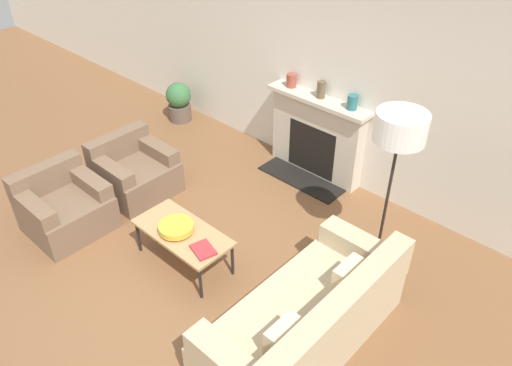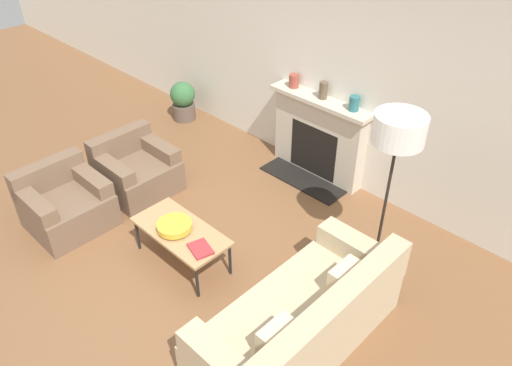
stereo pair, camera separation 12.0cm
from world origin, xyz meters
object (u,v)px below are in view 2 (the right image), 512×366
(fireplace, at_px, (318,138))
(book, at_px, (200,249))
(bowl, at_px, (174,226))
(couch, at_px, (302,321))
(armchair_near, at_px, (65,204))
(floor_lamp, at_px, (398,138))
(mantel_vase_left, at_px, (294,81))
(mantel_vase_center_left, at_px, (323,90))
(potted_plant, at_px, (183,100))
(mantel_vase_center_right, at_px, (354,103))
(coffee_table, at_px, (181,232))
(armchair_far, at_px, (136,170))

(fireplace, bearing_deg, book, -79.85)
(bowl, bearing_deg, couch, 3.40)
(couch, distance_m, bowl, 1.63)
(armchair_near, relative_size, floor_lamp, 0.48)
(armchair_near, distance_m, book, 1.88)
(armchair_near, bearing_deg, mantel_vase_left, -18.12)
(mantel_vase_center_left, bearing_deg, potted_plant, -173.75)
(floor_lamp, bearing_deg, mantel_vase_center_left, 148.63)
(couch, height_order, armchair_near, couch)
(mantel_vase_center_right, xyz_separation_m, potted_plant, (-2.91, -0.27, -0.85))
(book, height_order, floor_lamp, floor_lamp)
(armchair_near, xyz_separation_m, mantel_vase_center_right, (1.85, 2.84, 0.89))
(mantel_vase_left, bearing_deg, coffee_table, -77.69)
(bowl, height_order, mantel_vase_center_right, mantel_vase_center_right)
(floor_lamp, bearing_deg, armchair_near, -146.64)
(mantel_vase_center_right, relative_size, potted_plant, 0.29)
(coffee_table, bearing_deg, mantel_vase_center_left, 90.96)
(mantel_vase_left, bearing_deg, mantel_vase_center_left, 0.00)
(armchair_near, distance_m, floor_lamp, 3.71)
(bowl, bearing_deg, fireplace, 90.15)
(fireplace, height_order, floor_lamp, floor_lamp)
(armchair_far, bearing_deg, armchair_near, -180.00)
(couch, bearing_deg, mantel_vase_left, -137.27)
(floor_lamp, relative_size, potted_plant, 2.86)
(armchair_far, height_order, potted_plant, armchair_far)
(couch, relative_size, armchair_far, 2.31)
(coffee_table, height_order, mantel_vase_center_left, mantel_vase_center_left)
(couch, xyz_separation_m, mantel_vase_center_right, (-1.16, 2.25, 0.86))
(fireplace, bearing_deg, bowl, -89.85)
(coffee_table, bearing_deg, book, -7.54)
(coffee_table, height_order, mantel_vase_left, mantel_vase_left)
(armchair_near, relative_size, mantel_vase_center_right, 4.80)
(armchair_far, xyz_separation_m, bowl, (1.39, -0.46, 0.20))
(coffee_table, relative_size, bowl, 2.97)
(floor_lamp, height_order, mantel_vase_center_left, floor_lamp)
(armchair_near, height_order, mantel_vase_left, mantel_vase_left)
(couch, relative_size, mantel_vase_center_right, 11.10)
(coffee_table, bearing_deg, couch, 2.11)
(armchair_near, distance_m, coffee_table, 1.53)
(book, xyz_separation_m, potted_plant, (-2.86, 2.09, -0.12))
(bowl, bearing_deg, armchair_far, 161.54)
(coffee_table, relative_size, potted_plant, 1.74)
(couch, xyz_separation_m, floor_lamp, (-0.10, 1.33, 1.22))
(floor_lamp, relative_size, mantel_vase_center_left, 8.31)
(armchair_near, bearing_deg, armchair_far, 0.00)
(fireplace, height_order, mantel_vase_left, mantel_vase_left)
(book, height_order, mantel_vase_center_left, mantel_vase_center_left)
(bowl, height_order, mantel_vase_left, mantel_vase_left)
(mantel_vase_left, bearing_deg, fireplace, -1.87)
(fireplace, distance_m, potted_plant, 2.47)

